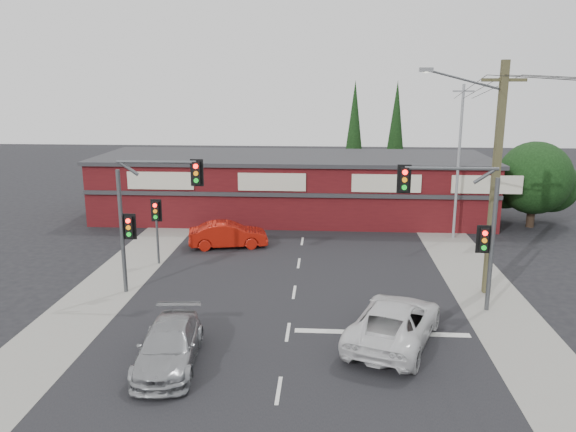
# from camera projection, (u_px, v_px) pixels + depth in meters

# --- Properties ---
(ground) EXTENTS (120.00, 120.00, 0.00)m
(ground) POSITION_uv_depth(u_px,v_px,m) (291.00, 314.00, 22.60)
(ground) COLOR black
(ground) RESTS_ON ground
(road_strip) EXTENTS (14.00, 70.00, 0.01)m
(road_strip) POSITION_uv_depth(u_px,v_px,m) (297.00, 273.00, 27.45)
(road_strip) COLOR black
(road_strip) RESTS_ON ground
(verge_left) EXTENTS (3.00, 70.00, 0.02)m
(verge_left) POSITION_uv_depth(u_px,v_px,m) (128.00, 269.00, 28.02)
(verge_left) COLOR gray
(verge_left) RESTS_ON ground
(verge_right) EXTENTS (3.00, 70.00, 0.02)m
(verge_right) POSITION_uv_depth(u_px,v_px,m) (474.00, 277.00, 26.88)
(verge_right) COLOR gray
(verge_right) RESTS_ON ground
(stop_line) EXTENTS (6.50, 0.35, 0.01)m
(stop_line) POSITION_uv_depth(u_px,v_px,m) (382.00, 333.00, 20.91)
(stop_line) COLOR silver
(stop_line) RESTS_ON ground
(white_suv) EXTENTS (4.33, 6.08, 1.54)m
(white_suv) POSITION_uv_depth(u_px,v_px,m) (394.00, 322.00, 20.06)
(white_suv) COLOR silver
(white_suv) RESTS_ON ground
(silver_suv) EXTENTS (2.33, 4.80, 1.35)m
(silver_suv) POSITION_uv_depth(u_px,v_px,m) (169.00, 346.00, 18.46)
(silver_suv) COLOR #989B9D
(silver_suv) RESTS_ON ground
(red_sedan) EXTENTS (4.61, 2.42, 1.45)m
(red_sedan) POSITION_uv_depth(u_px,v_px,m) (228.00, 235.00, 31.62)
(red_sedan) COLOR #AA160A
(red_sedan) RESTS_ON ground
(lane_dashes) EXTENTS (0.12, 46.53, 0.01)m
(lane_dashes) POSITION_uv_depth(u_px,v_px,m) (297.00, 277.00, 26.93)
(lane_dashes) COLOR silver
(lane_dashes) RESTS_ON ground
(shop_building) EXTENTS (27.30, 8.40, 4.22)m
(shop_building) POSITION_uv_depth(u_px,v_px,m) (292.00, 186.00, 38.64)
(shop_building) COLOR #440D11
(shop_building) RESTS_ON ground
(tree_cluster) EXTENTS (5.90, 5.10, 5.50)m
(tree_cluster) POSITION_uv_depth(u_px,v_px,m) (535.00, 181.00, 35.92)
(tree_cluster) COLOR #2D2116
(tree_cluster) RESTS_ON ground
(conifer_near) EXTENTS (1.80, 1.80, 9.25)m
(conifer_near) POSITION_uv_depth(u_px,v_px,m) (354.00, 129.00, 44.36)
(conifer_near) COLOR #2D2116
(conifer_near) RESTS_ON ground
(conifer_far) EXTENTS (1.80, 1.80, 9.25)m
(conifer_far) POSITION_uv_depth(u_px,v_px,m) (396.00, 127.00, 46.07)
(conifer_far) COLOR #2D2116
(conifer_far) RESTS_ON ground
(traffic_mast_left) EXTENTS (3.77, 0.27, 5.97)m
(traffic_mast_left) POSITION_uv_depth(u_px,v_px,m) (144.00, 206.00, 24.06)
(traffic_mast_left) COLOR #47494C
(traffic_mast_left) RESTS_ON ground
(traffic_mast_right) EXTENTS (3.96, 0.27, 5.97)m
(traffic_mast_right) POSITION_uv_depth(u_px,v_px,m) (465.00, 216.00, 22.20)
(traffic_mast_right) COLOR #47494C
(traffic_mast_right) RESTS_ON ground
(pedestal_signal) EXTENTS (0.55, 0.27, 3.38)m
(pedestal_signal) POSITION_uv_depth(u_px,v_px,m) (156.00, 218.00, 28.35)
(pedestal_signal) COLOR #47494C
(pedestal_signal) RESTS_ON ground
(utility_pole) EXTENTS (4.38, 0.59, 10.00)m
(utility_pole) POSITION_uv_depth(u_px,v_px,m) (493.00, 173.00, 23.68)
(utility_pole) COLOR brown
(utility_pole) RESTS_ON ground
(steel_pole) EXTENTS (1.20, 0.16, 9.00)m
(steel_pole) POSITION_uv_depth(u_px,v_px,m) (459.00, 160.00, 32.54)
(steel_pole) COLOR gray
(steel_pole) RESTS_ON ground
(power_lines) EXTENTS (2.01, 29.00, 1.22)m
(power_lines) POSITION_uv_depth(u_px,v_px,m) (556.00, 85.00, 17.53)
(power_lines) COLOR black
(power_lines) RESTS_ON ground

